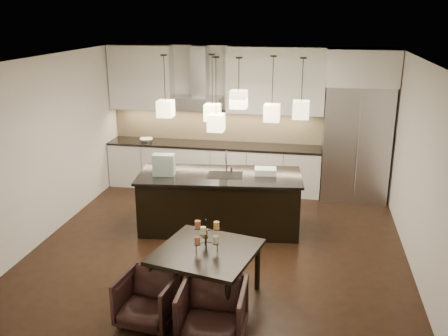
% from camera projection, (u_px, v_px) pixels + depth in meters
% --- Properties ---
extents(floor, '(5.50, 5.50, 0.02)m').
position_uv_depth(floor, '(222.00, 243.00, 7.74)').
color(floor, black).
rests_on(floor, ground).
extents(ceiling, '(5.50, 5.50, 0.02)m').
position_uv_depth(ceiling, '(221.00, 58.00, 6.89)').
color(ceiling, white).
rests_on(ceiling, wall_back).
extents(wall_back, '(5.50, 0.02, 2.80)m').
position_uv_depth(wall_back, '(247.00, 118.00, 9.91)').
color(wall_back, silver).
rests_on(wall_back, ground).
extents(wall_front, '(5.50, 0.02, 2.80)m').
position_uv_depth(wall_front, '(168.00, 235.00, 4.73)').
color(wall_front, silver).
rests_on(wall_front, ground).
extents(wall_left, '(0.02, 5.50, 2.80)m').
position_uv_depth(wall_left, '(48.00, 147.00, 7.80)').
color(wall_left, silver).
rests_on(wall_left, ground).
extents(wall_right, '(0.02, 5.50, 2.80)m').
position_uv_depth(wall_right, '(419.00, 166.00, 6.84)').
color(wall_right, silver).
rests_on(wall_right, ground).
extents(refrigerator, '(1.20, 0.72, 2.15)m').
position_uv_depth(refrigerator, '(356.00, 143.00, 9.29)').
color(refrigerator, '#B7B7BA').
rests_on(refrigerator, floor).
extents(fridge_panel, '(1.26, 0.72, 0.65)m').
position_uv_depth(fridge_panel, '(362.00, 67.00, 8.86)').
color(fridge_panel, silver).
rests_on(fridge_panel, refrigerator).
extents(lower_cabinets, '(4.21, 0.62, 0.88)m').
position_uv_depth(lower_cabinets, '(214.00, 167.00, 9.99)').
color(lower_cabinets, silver).
rests_on(lower_cabinets, floor).
extents(countertop, '(4.21, 0.66, 0.04)m').
position_uv_depth(countertop, '(213.00, 145.00, 9.86)').
color(countertop, black).
rests_on(countertop, lower_cabinets).
extents(backsplash, '(4.21, 0.02, 0.63)m').
position_uv_depth(backsplash, '(216.00, 125.00, 10.04)').
color(backsplash, '#C1B185').
rests_on(backsplash, countertop).
extents(upper_cab_left, '(1.25, 0.35, 1.25)m').
position_uv_depth(upper_cab_left, '(141.00, 77.00, 9.86)').
color(upper_cab_left, silver).
rests_on(upper_cab_left, wall_back).
extents(upper_cab_right, '(1.85, 0.35, 1.25)m').
position_uv_depth(upper_cab_right, '(276.00, 81.00, 9.40)').
color(upper_cab_right, silver).
rests_on(upper_cab_right, wall_back).
extents(hood_canopy, '(0.90, 0.52, 0.24)m').
position_uv_depth(hood_canopy, '(199.00, 103.00, 9.71)').
color(hood_canopy, '#B7B7BA').
rests_on(hood_canopy, wall_back).
extents(hood_chimney, '(0.30, 0.28, 0.96)m').
position_uv_depth(hood_chimney, '(199.00, 71.00, 9.63)').
color(hood_chimney, '#B7B7BA').
rests_on(hood_chimney, hood_canopy).
extents(fruit_bowl, '(0.33, 0.33, 0.06)m').
position_uv_depth(fruit_bowl, '(146.00, 140.00, 10.03)').
color(fruit_bowl, silver).
rests_on(fruit_bowl, countertop).
extents(island_body, '(2.62, 1.29, 0.89)m').
position_uv_depth(island_body, '(220.00, 203.00, 8.12)').
color(island_body, black).
rests_on(island_body, floor).
extents(island_top, '(2.71, 1.38, 0.04)m').
position_uv_depth(island_top, '(220.00, 176.00, 7.98)').
color(island_top, black).
rests_on(island_top, island_body).
extents(faucet, '(0.13, 0.25, 0.38)m').
position_uv_depth(faucet, '(226.00, 161.00, 8.01)').
color(faucet, silver).
rests_on(faucet, island_top).
extents(tote_bag, '(0.36, 0.22, 0.34)m').
position_uv_depth(tote_bag, '(164.00, 165.00, 7.91)').
color(tote_bag, '#255938').
rests_on(tote_bag, island_top).
extents(food_container, '(0.37, 0.28, 0.10)m').
position_uv_depth(food_container, '(265.00, 171.00, 7.98)').
color(food_container, silver).
rests_on(food_container, island_top).
extents(dining_table, '(1.36, 1.36, 0.68)m').
position_uv_depth(dining_table, '(207.00, 275.00, 6.11)').
color(dining_table, black).
rests_on(dining_table, floor).
extents(candelabra, '(0.39, 0.39, 0.40)m').
position_uv_depth(candelabra, '(206.00, 235.00, 5.95)').
color(candelabra, black).
rests_on(candelabra, dining_table).
extents(candle_a, '(0.08, 0.08, 0.09)m').
position_uv_depth(candle_a, '(216.00, 240.00, 5.91)').
color(candle_a, beige).
rests_on(candle_a, candelabra).
extents(candle_b, '(0.08, 0.08, 0.09)m').
position_uv_depth(candle_b, '(205.00, 233.00, 6.08)').
color(candle_b, '#C6843C').
rests_on(candle_b, candelabra).
extents(candle_c, '(0.08, 0.08, 0.09)m').
position_uv_depth(candle_c, '(197.00, 241.00, 5.89)').
color(candle_c, '#A05938').
rests_on(candle_c, candelabra).
extents(candle_d, '(0.08, 0.08, 0.09)m').
position_uv_depth(candle_d, '(216.00, 225.00, 5.95)').
color(candle_d, '#C6843C').
rests_on(candle_d, candelabra).
extents(candle_e, '(0.08, 0.08, 0.09)m').
position_uv_depth(candle_e, '(198.00, 224.00, 5.97)').
color(candle_e, '#A05938').
rests_on(candle_e, candelabra).
extents(candle_f, '(0.08, 0.08, 0.09)m').
position_uv_depth(candle_f, '(203.00, 231.00, 5.80)').
color(candle_f, beige).
rests_on(candle_f, candelabra).
extents(armchair_left, '(0.70, 0.72, 0.59)m').
position_uv_depth(armchair_left, '(148.00, 299.00, 5.68)').
color(armchair_left, black).
rests_on(armchair_left, floor).
extents(armchair_right, '(0.72, 0.74, 0.66)m').
position_uv_depth(armchair_right, '(213.00, 313.00, 5.37)').
color(armchair_right, black).
rests_on(armchair_right, floor).
extents(pendant_a, '(0.24, 0.24, 0.26)m').
position_uv_depth(pendant_a, '(166.00, 109.00, 7.84)').
color(pendant_a, '#FFF8B6').
rests_on(pendant_a, ceiling).
extents(pendant_b, '(0.24, 0.24, 0.26)m').
position_uv_depth(pendant_b, '(212.00, 112.00, 7.97)').
color(pendant_b, '#FFF8B6').
rests_on(pendant_b, ceiling).
extents(pendant_c, '(0.24, 0.24, 0.26)m').
position_uv_depth(pendant_c, '(239.00, 99.00, 7.34)').
color(pendant_c, '#FFF8B6').
rests_on(pendant_c, ceiling).
extents(pendant_d, '(0.24, 0.24, 0.26)m').
position_uv_depth(pendant_d, '(272.00, 113.00, 7.67)').
color(pendant_d, '#FFF8B6').
rests_on(pendant_d, ceiling).
extents(pendant_e, '(0.24, 0.24, 0.26)m').
position_uv_depth(pendant_e, '(301.00, 110.00, 7.36)').
color(pendant_e, '#FFF8B6').
rests_on(pendant_e, ceiling).
extents(pendant_f, '(0.24, 0.24, 0.26)m').
position_uv_depth(pendant_f, '(216.00, 123.00, 7.56)').
color(pendant_f, '#FFF8B6').
rests_on(pendant_f, ceiling).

